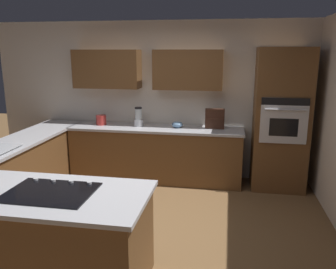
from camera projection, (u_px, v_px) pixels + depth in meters
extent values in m
plane|color=brown|center=(135.00, 230.00, 4.22)|extent=(14.00, 14.00, 0.00)
cube|color=silver|center=(166.00, 100.00, 5.92)|extent=(6.00, 0.10, 2.60)
cube|color=brown|center=(188.00, 70.00, 5.52)|extent=(1.10, 0.34, 0.63)
cube|color=brown|center=(107.00, 69.00, 5.75)|extent=(1.10, 0.34, 0.63)
cube|color=brown|center=(156.00, 155.00, 5.78)|extent=(2.80, 0.60, 0.86)
cube|color=#B2B2B7|center=(156.00, 128.00, 5.67)|extent=(2.84, 0.64, 0.04)
cube|color=brown|center=(21.00, 172.00, 4.95)|extent=(0.60, 2.90, 0.86)
cube|color=#B2B2B7|center=(18.00, 142.00, 4.84)|extent=(0.64, 2.94, 0.04)
cube|color=brown|center=(54.00, 241.00, 3.16)|extent=(1.66, 0.85, 0.86)
cube|color=#B2B2B7|center=(50.00, 195.00, 3.06)|extent=(1.74, 0.93, 0.04)
cube|color=brown|center=(281.00, 120.00, 5.30)|extent=(0.80, 0.60, 2.17)
cube|color=silver|center=(284.00, 125.00, 5.00)|extent=(0.66, 0.03, 0.56)
cube|color=black|center=(284.00, 127.00, 4.99)|extent=(0.40, 0.01, 0.26)
cube|color=black|center=(285.00, 102.00, 4.92)|extent=(0.66, 0.02, 0.11)
cylinder|color=silver|center=(285.00, 110.00, 4.91)|extent=(0.56, 0.02, 0.02)
cube|color=black|center=(50.00, 192.00, 3.05)|extent=(0.76, 0.56, 0.01)
cylinder|color=#B2B2B7|center=(89.00, 183.00, 3.22)|extent=(0.04, 0.04, 0.02)
cylinder|color=#B2B2B7|center=(71.00, 182.00, 3.25)|extent=(0.04, 0.04, 0.02)
cylinder|color=#B2B2B7|center=(53.00, 180.00, 3.28)|extent=(0.04, 0.04, 0.02)
cylinder|color=#B2B2B7|center=(36.00, 179.00, 3.31)|extent=(0.04, 0.04, 0.02)
cylinder|color=silver|center=(139.00, 123.00, 5.75)|extent=(0.15, 0.15, 0.11)
cylinder|color=silver|center=(138.00, 114.00, 5.72)|extent=(0.11, 0.11, 0.18)
cylinder|color=black|center=(138.00, 108.00, 5.69)|extent=(0.12, 0.12, 0.03)
ellipsoid|color=#668CB2|center=(177.00, 125.00, 5.64)|extent=(0.18, 0.18, 0.10)
cube|color=#381E14|center=(215.00, 119.00, 5.55)|extent=(0.31, 0.10, 0.32)
cube|color=#381E14|center=(215.00, 119.00, 5.50)|extent=(0.29, 0.02, 0.02)
cylinder|color=red|center=(101.00, 120.00, 5.85)|extent=(0.17, 0.17, 0.16)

